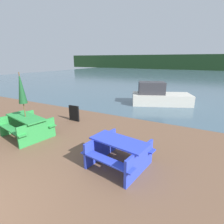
% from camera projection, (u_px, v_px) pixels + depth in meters
% --- Properties ---
extents(water, '(60.00, 50.00, 0.00)m').
position_uv_depth(water, '(183.00, 76.00, 30.19)').
color(water, '#425B6B').
rests_on(water, ground_plane).
extents(far_treeline, '(80.00, 1.60, 4.00)m').
position_uv_depth(far_treeline, '(193.00, 62.00, 46.47)').
color(far_treeline, '#193319').
rests_on(far_treeline, water).
extents(picnic_table_blue, '(1.75, 1.60, 0.77)m').
position_uv_depth(picnic_table_blue, '(119.00, 151.00, 4.77)').
color(picnic_table_blue, blue).
rests_on(picnic_table_blue, ground_plane).
extents(picnic_table_green, '(2.05, 1.70, 0.80)m').
position_uv_depth(picnic_table_green, '(27.00, 124.00, 6.63)').
color(picnic_table_green, green).
rests_on(picnic_table_green, ground_plane).
extents(umbrella_darkgreen, '(0.29, 0.29, 2.43)m').
position_uv_depth(umbrella_darkgreen, '(21.00, 89.00, 6.23)').
color(umbrella_darkgreen, brown).
rests_on(umbrella_darkgreen, ground_plane).
extents(boat, '(4.03, 2.90, 1.45)m').
position_uv_depth(boat, '(159.00, 96.00, 11.40)').
color(boat, beige).
rests_on(boat, water).
extents(signboard, '(0.55, 0.08, 0.75)m').
position_uv_depth(signboard, '(74.00, 113.00, 8.34)').
color(signboard, black).
rests_on(signboard, ground_plane).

